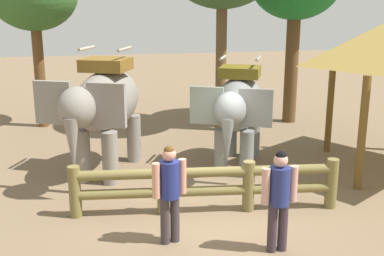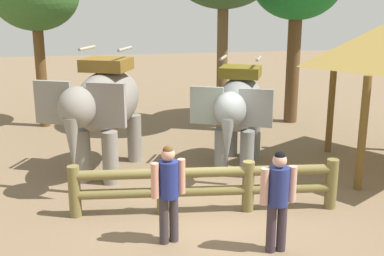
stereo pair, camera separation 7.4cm
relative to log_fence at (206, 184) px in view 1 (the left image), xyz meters
The scene contains 6 objects.
ground_plane 0.60m from the log_fence, 90.00° to the left, with size 60.00×60.00×0.00m, color brown.
log_fence is the anchor object (origin of this frame).
elephant_near_left 3.47m from the log_fence, 125.01° to the left, with size 2.73×3.66×3.09m.
elephant_center 2.99m from the log_fence, 60.47° to the left, with size 2.53×3.32×2.81m.
tourist_woman_in_black 1.50m from the log_fence, 129.61° to the right, with size 0.62×0.42×1.79m.
tourist_man_in_blue 2.00m from the log_fence, 65.01° to the right, with size 0.63×0.36×1.79m.
Camera 1 is at (-2.11, -8.77, 4.15)m, focal length 44.98 mm.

